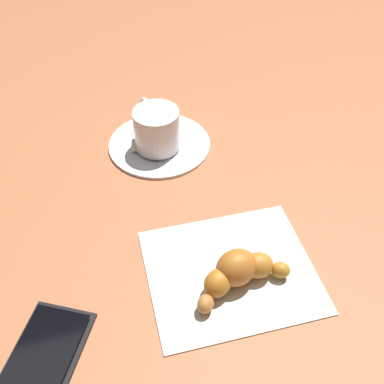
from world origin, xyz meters
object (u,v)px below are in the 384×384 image
(saucer, at_px, (159,143))
(teaspoon, at_px, (156,134))
(napkin, at_px, (235,269))
(croissant, at_px, (238,272))
(sugar_packet, at_px, (140,134))
(cell_phone, at_px, (33,380))
(espresso_cup, at_px, (156,128))

(saucer, xyz_separation_m, teaspoon, (0.01, 0.00, 0.01))
(teaspoon, height_order, napkin, teaspoon)
(teaspoon, distance_m, croissant, 0.27)
(saucer, xyz_separation_m, sugar_packet, (0.02, 0.02, 0.01))
(napkin, bearing_deg, teaspoon, 7.20)
(saucer, xyz_separation_m, cell_phone, (-0.30, 0.19, 0.00))
(sugar_packet, height_order, cell_phone, sugar_packet)
(cell_phone, bearing_deg, teaspoon, -30.88)
(saucer, distance_m, sugar_packet, 0.03)
(napkin, xyz_separation_m, cell_phone, (-0.06, 0.22, 0.00))
(espresso_cup, bearing_deg, teaspoon, -8.81)
(teaspoon, height_order, croissant, croissant)
(napkin, xyz_separation_m, croissant, (-0.02, 0.00, 0.02))
(saucer, relative_size, sugar_packet, 2.09)
(espresso_cup, distance_m, teaspoon, 0.03)
(saucer, xyz_separation_m, croissant, (-0.25, -0.03, 0.02))
(espresso_cup, distance_m, cell_phone, 0.35)
(saucer, bearing_deg, croissant, -174.09)
(saucer, height_order, espresso_cup, espresso_cup)
(sugar_packet, bearing_deg, teaspoon, 92.41)
(cell_phone, bearing_deg, croissant, -77.57)
(napkin, relative_size, cell_phone, 1.11)
(espresso_cup, height_order, teaspoon, espresso_cup)
(sugar_packet, xyz_separation_m, cell_phone, (-0.32, 0.16, -0.01))
(teaspoon, relative_size, napkin, 0.70)
(teaspoon, distance_m, cell_phone, 0.37)
(saucer, bearing_deg, cell_phone, 147.83)
(espresso_cup, xyz_separation_m, sugar_packet, (0.03, 0.02, -0.03))
(teaspoon, bearing_deg, sugar_packet, 78.77)
(saucer, bearing_deg, napkin, -172.72)
(espresso_cup, xyz_separation_m, croissant, (-0.25, -0.03, -0.02))
(saucer, height_order, cell_phone, same)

